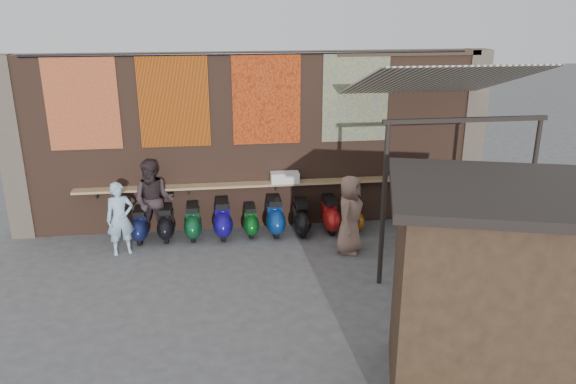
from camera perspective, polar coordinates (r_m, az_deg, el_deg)
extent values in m
plane|color=#474749|center=(11.02, -2.32, -8.41)|extent=(70.00, 70.00, 0.00)
cube|color=brown|center=(12.85, -3.57, 5.12)|extent=(10.00, 0.40, 4.00)
cube|color=#4C4238|center=(13.54, -26.14, 3.92)|extent=(0.50, 0.50, 4.00)
cube|color=#4C4238|center=(14.18, 17.99, 5.54)|extent=(0.50, 0.50, 4.00)
cube|color=#9E7A51|center=(12.74, -3.36, 0.80)|extent=(8.00, 0.32, 0.05)
cube|color=white|center=(12.73, -0.33, 1.50)|extent=(0.64, 0.31, 0.24)
cube|color=maroon|center=(12.71, -20.18, 8.46)|extent=(1.50, 0.02, 2.00)
cube|color=orange|center=(12.43, -11.52, 9.02)|extent=(1.50, 0.02, 2.00)
cube|color=#BD4717|center=(12.46, -2.19, 9.40)|extent=(1.50, 0.02, 2.00)
cube|color=#25488A|center=(12.80, 6.88, 9.54)|extent=(1.50, 0.02, 2.00)
cylinder|color=black|center=(12.30, -3.68, 13.86)|extent=(9.50, 0.06, 0.06)
imported|color=#99C2DF|center=(12.12, -16.68, -2.61)|extent=(0.65, 0.51, 1.55)
imported|color=#2F2427|center=(12.52, -13.48, -0.91)|extent=(1.00, 0.83, 1.85)
imported|color=#191632|center=(11.73, 16.50, -2.60)|extent=(1.11, 0.57, 1.82)
imported|color=#4E4D51|center=(12.32, 20.80, -1.96)|extent=(1.28, 0.85, 1.85)
imported|color=#856454|center=(11.72, 6.30, -2.29)|extent=(0.86, 0.98, 1.68)
cube|color=black|center=(7.78, 20.74, -10.33)|extent=(3.06, 2.61, 2.83)
cube|color=black|center=(7.21, 22.08, 0.00)|extent=(3.44, 2.98, 0.12)
cube|color=gold|center=(8.41, 19.93, -3.20)|extent=(1.16, 0.38, 0.50)
cube|color=#473321|center=(8.83, 19.19, -9.35)|extent=(2.11, 0.70, 0.06)
cube|color=beige|center=(11.61, 14.79, 10.85)|extent=(3.20, 3.28, 0.97)
cube|color=#33261C|center=(13.04, 12.30, 13.63)|extent=(3.30, 0.08, 0.12)
cube|color=black|center=(10.33, 17.65, 7.00)|extent=(3.00, 0.08, 0.08)
cylinder|color=black|center=(10.24, 9.68, -1.39)|extent=(0.09, 0.09, 3.10)
cylinder|color=black|center=(11.36, 23.30, -0.65)|extent=(0.09, 0.09, 3.10)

